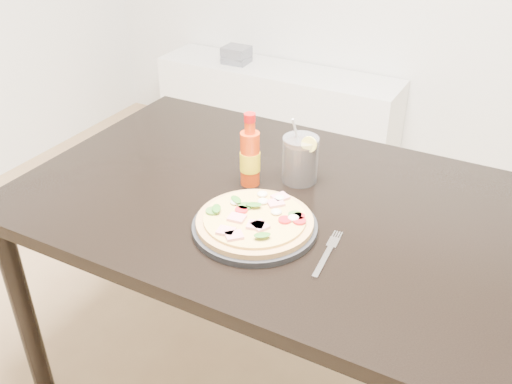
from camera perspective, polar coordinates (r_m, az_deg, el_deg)
The scene contains 8 objects.
dining_table at distance 1.58m, azimuth 2.07°, elevation -3.07°, with size 1.40×0.90×0.75m.
plate at distance 1.40m, azimuth -0.12°, elevation -3.49°, with size 0.31×0.31×0.02m, color black.
pizza at distance 1.39m, azimuth -0.07°, elevation -2.80°, with size 0.29×0.29×0.03m.
hot_sauce_bottle at distance 1.56m, azimuth -0.60°, elevation 3.54°, with size 0.06×0.06×0.21m.
cola_cup at distance 1.59m, azimuth 4.43°, elevation 3.18°, with size 0.10×0.10×0.19m.
fork at distance 1.34m, azimuth 7.22°, elevation -5.97°, with size 0.03×0.19×0.00m.
media_console at distance 3.33m, azimuth 2.06°, elevation 8.14°, with size 1.40×0.34×0.50m, color white.
cd_stack at distance 3.32m, azimuth -1.97°, elevation 13.55°, with size 0.14×0.12×0.09m.
Camera 1 is at (0.55, -0.68, 1.56)m, focal length 40.00 mm.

